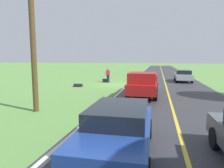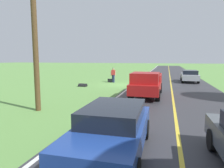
% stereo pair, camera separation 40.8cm
% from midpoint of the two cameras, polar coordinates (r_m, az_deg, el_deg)
% --- Properties ---
extents(ground_plane, '(200.00, 200.00, 0.00)m').
position_cam_midpoint_polar(ground_plane, '(21.59, 3.04, -0.16)').
color(ground_plane, '#609347').
extents(road_surface, '(8.16, 120.00, 0.00)m').
position_cam_midpoint_polar(road_surface, '(21.11, 17.05, -0.64)').
color(road_surface, '#333338').
rests_on(road_surface, ground).
extents(lane_edge_line, '(0.16, 117.60, 0.00)m').
position_cam_midpoint_polar(lane_edge_line, '(21.35, 6.53, -0.27)').
color(lane_edge_line, silver).
rests_on(lane_edge_line, ground).
extents(lane_centre_line, '(0.14, 117.60, 0.00)m').
position_cam_midpoint_polar(lane_centre_line, '(21.11, 17.05, -0.63)').
color(lane_centre_line, gold).
rests_on(lane_centre_line, ground).
extents(hitchhiker_walking, '(0.62, 0.52, 1.75)m').
position_cam_midpoint_polar(hitchhiker_walking, '(23.43, 0.89, 2.84)').
color(hitchhiker_walking, navy).
rests_on(hitchhiker_walking, ground).
extents(suitcase_carried, '(0.47, 0.22, 0.42)m').
position_cam_midpoint_polar(suitcase_carried, '(23.55, -0.15, 0.99)').
color(suitcase_carried, black).
rests_on(suitcase_carried, ground).
extents(pickup_truck_passing, '(2.13, 5.41, 1.82)m').
position_cam_midpoint_polar(pickup_truck_passing, '(14.94, 10.57, 0.14)').
color(pickup_truck_passing, '#B21919').
rests_on(pickup_truck_passing, ground).
extents(sedan_near_oncoming, '(2.01, 4.44, 1.41)m').
position_cam_midpoint_polar(sedan_near_oncoming, '(25.72, 21.65, 2.22)').
color(sedan_near_oncoming, '#B2B7C1').
rests_on(sedan_near_oncoming, ground).
extents(sedan_ahead_same_lane, '(2.00, 4.44, 1.41)m').
position_cam_midpoint_polar(sedan_ahead_same_lane, '(6.01, 2.15, -12.51)').
color(sedan_ahead_same_lane, navy).
rests_on(sedan_ahead_same_lane, ground).
extents(utility_pole_roadside, '(0.28, 0.28, 8.65)m').
position_cam_midpoint_polar(utility_pole_roadside, '(11.31, -20.22, 14.64)').
color(utility_pole_roadside, brown).
rests_on(utility_pole_roadside, ground).
extents(drainage_culvert, '(0.80, 0.60, 0.60)m').
position_cam_midpoint_polar(drainage_culvert, '(20.28, -7.75, -0.70)').
color(drainage_culvert, black).
rests_on(drainage_culvert, ground).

